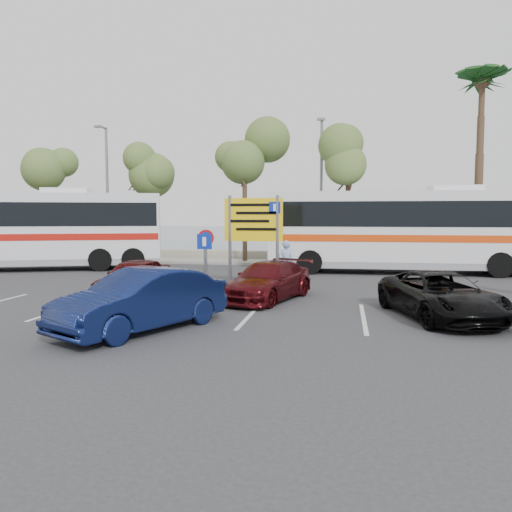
% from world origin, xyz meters
% --- Properties ---
extents(ground, '(120.00, 120.00, 0.00)m').
position_xyz_m(ground, '(0.00, 0.00, 0.00)').
color(ground, '#2E2E30').
rests_on(ground, ground).
extents(kerb_strip, '(44.00, 2.40, 0.15)m').
position_xyz_m(kerb_strip, '(0.00, 14.00, 0.07)').
color(kerb_strip, gray).
rests_on(kerb_strip, ground).
extents(seawall, '(48.00, 0.80, 0.60)m').
position_xyz_m(seawall, '(0.00, 16.00, 0.30)').
color(seawall, '#A69E85').
rests_on(seawall, ground).
extents(sea, '(140.00, 140.00, 0.00)m').
position_xyz_m(sea, '(0.00, 60.00, 0.01)').
color(sea, '#3C5661').
rests_on(sea, ground).
extents(tree_far_left, '(3.20, 3.20, 7.60)m').
position_xyz_m(tree_far_left, '(-14.00, 14.00, 6.33)').
color(tree_far_left, '#382619').
rests_on(tree_far_left, kerb_strip).
extents(tree_left, '(3.20, 3.20, 7.20)m').
position_xyz_m(tree_left, '(-8.00, 14.00, 6.00)').
color(tree_left, '#382619').
rests_on(tree_left, kerb_strip).
extents(tree_mid, '(3.20, 3.20, 8.00)m').
position_xyz_m(tree_mid, '(-1.50, 14.00, 6.65)').
color(tree_mid, '#382619').
rests_on(tree_mid, kerb_strip).
extents(tree_right, '(3.20, 3.20, 7.40)m').
position_xyz_m(tree_right, '(4.50, 14.00, 6.17)').
color(tree_right, '#382619').
rests_on(tree_right, kerb_strip).
extents(palm_tree, '(4.80, 4.80, 11.20)m').
position_xyz_m(palm_tree, '(11.50, 14.00, 9.87)').
color(palm_tree, '#382619').
rests_on(palm_tree, kerb_strip).
extents(street_lamp_left, '(0.45, 1.15, 8.01)m').
position_xyz_m(street_lamp_left, '(-10.00, 13.52, 4.60)').
color(street_lamp_left, slate).
rests_on(street_lamp_left, kerb_strip).
extents(street_lamp_right, '(0.45, 1.15, 8.01)m').
position_xyz_m(street_lamp_right, '(3.00, 13.52, 4.60)').
color(street_lamp_right, slate).
rests_on(street_lamp_right, kerb_strip).
extents(direction_sign, '(2.20, 0.12, 3.60)m').
position_xyz_m(direction_sign, '(1.00, 3.20, 2.43)').
color(direction_sign, slate).
rests_on(direction_sign, ground).
extents(sign_no_stop, '(0.60, 0.08, 2.35)m').
position_xyz_m(sign_no_stop, '(-0.60, 2.38, 1.58)').
color(sign_no_stop, slate).
rests_on(sign_no_stop, ground).
extents(sign_parking, '(0.50, 0.07, 2.25)m').
position_xyz_m(sign_parking, '(-0.20, 0.79, 1.47)').
color(sign_parking, slate).
rests_on(sign_parking, ground).
extents(lane_markings, '(12.02, 4.20, 0.01)m').
position_xyz_m(lane_markings, '(-1.14, -1.00, 0.00)').
color(lane_markings, silver).
rests_on(lane_markings, ground).
extents(coach_bus_left, '(13.83, 7.46, 4.26)m').
position_xyz_m(coach_bus_left, '(-12.00, 8.45, 1.98)').
color(coach_bus_left, silver).
rests_on(coach_bus_left, ground).
extents(coach_bus_right, '(13.79, 3.20, 4.28)m').
position_xyz_m(coach_bus_right, '(7.50, 10.50, 1.99)').
color(coach_bus_right, silver).
rests_on(coach_bus_right, ground).
extents(car_blue, '(3.54, 4.88, 1.53)m').
position_xyz_m(car_blue, '(-0.60, -3.50, 0.77)').
color(car_blue, '#0F1B4A').
rests_on(car_blue, ground).
extents(car_maroon, '(3.09, 4.79, 1.29)m').
position_xyz_m(car_maroon, '(1.80, 1.50, 0.65)').
color(car_maroon, '#4B0C10').
rests_on(car_maroon, ground).
extents(car_red, '(1.84, 4.01, 1.33)m').
position_xyz_m(car_red, '(-3.00, 1.50, 0.67)').
color(car_red, '#460A0A').
rests_on(car_red, ground).
extents(suv_black, '(3.39, 5.08, 1.29)m').
position_xyz_m(suv_black, '(7.00, -0.67, 0.65)').
color(suv_black, black).
rests_on(suv_black, ground).
extents(pedestrian_near, '(0.75, 0.58, 1.85)m').
position_xyz_m(pedestrian_near, '(2.00, 5.00, 0.92)').
color(pedestrian_near, '#97ADDC').
rests_on(pedestrian_near, ground).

